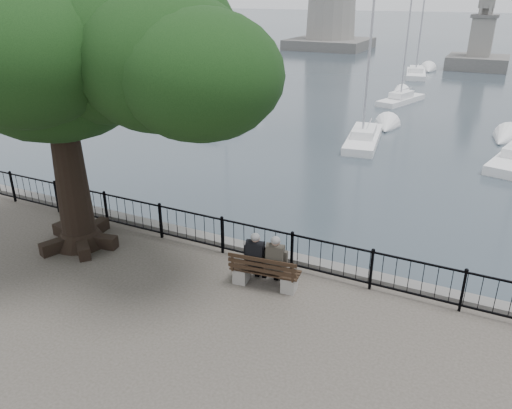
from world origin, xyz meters
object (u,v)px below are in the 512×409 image
Objects in this scene: lion_monument at (480,47)px; bench at (265,275)px; person_right at (277,263)px; tree at (78,46)px; person_left at (257,259)px.

bench is at bearing -91.51° from lion_monument.
person_right is 6.86m from tree.
tree is at bearing -177.72° from bench.
lion_monument reaches higher than bench.
person_left and person_right have the same top height.
lion_monument is at bearing 88.22° from person_left.
person_right is at bearing 26.42° from bench.
lion_monument is (1.02, 48.31, 0.52)m from person_right.
tree is (-4.54, -0.26, 4.66)m from person_left.
lion_monument reaches higher than person_right.
person_right reaches higher than bench.
lion_monument reaches higher than person_left.
person_left is (-0.23, 0.07, 0.33)m from bench.
lion_monument is (6.04, 48.63, -4.14)m from tree.
lion_monument is (1.51, 48.37, 0.52)m from person_left.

